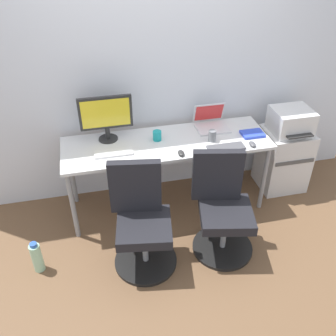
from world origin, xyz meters
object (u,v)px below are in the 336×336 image
(office_chair_right, at_px, (222,209))
(printer, at_px, (291,121))
(open_laptop, at_px, (211,122))
(coffee_mug, at_px, (157,136))
(water_bottle_on_floor, at_px, (37,257))
(desktop_monitor, at_px, (106,115))
(side_cabinet, at_px, (283,159))
(office_chair_left, at_px, (142,222))

(office_chair_right, distance_m, printer, 1.23)
(open_laptop, distance_m, coffee_mug, 0.58)
(printer, bearing_deg, water_bottle_on_floor, -165.76)
(desktop_monitor, distance_m, open_laptop, 1.03)
(side_cabinet, bearing_deg, office_chair_left, -156.76)
(water_bottle_on_floor, height_order, coffee_mug, coffee_mug)
(office_chair_left, bearing_deg, open_laptop, 44.48)
(office_chair_right, distance_m, coffee_mug, 0.90)
(coffee_mug, bearing_deg, water_bottle_on_floor, -151.07)
(office_chair_right, height_order, open_laptop, open_laptop)
(water_bottle_on_floor, height_order, open_laptop, open_laptop)
(printer, relative_size, water_bottle_on_floor, 1.29)
(water_bottle_on_floor, relative_size, coffee_mug, 3.37)
(office_chair_left, relative_size, side_cabinet, 1.40)
(side_cabinet, relative_size, desktop_monitor, 1.40)
(printer, xyz_separation_m, open_laptop, (-0.80, 0.13, 0.02))
(side_cabinet, relative_size, printer, 1.68)
(printer, height_order, desktop_monitor, desktop_monitor)
(water_bottle_on_floor, bearing_deg, desktop_monitor, 46.34)
(office_chair_right, xyz_separation_m, coffee_mug, (-0.42, 0.71, 0.37))
(printer, relative_size, open_laptop, 1.29)
(desktop_monitor, bearing_deg, side_cabinet, -3.67)
(side_cabinet, distance_m, open_laptop, 0.93)
(office_chair_left, height_order, desktop_monitor, desktop_monitor)
(office_chair_right, relative_size, coffee_mug, 10.22)
(printer, bearing_deg, side_cabinet, 90.00)
(office_chair_left, height_order, side_cabinet, office_chair_left)
(side_cabinet, distance_m, water_bottle_on_floor, 2.62)
(coffee_mug, bearing_deg, desktop_monitor, 165.77)
(printer, relative_size, desktop_monitor, 0.83)
(open_laptop, bearing_deg, office_chair_left, -135.52)
(office_chair_right, bearing_deg, desktop_monitor, 136.39)
(office_chair_right, distance_m, open_laptop, 0.93)
(office_chair_left, distance_m, printer, 1.83)
(side_cabinet, height_order, water_bottle_on_floor, side_cabinet)
(office_chair_right, relative_size, side_cabinet, 1.40)
(side_cabinet, height_order, printer, printer)
(printer, xyz_separation_m, desktop_monitor, (-1.81, 0.12, 0.21))
(printer, distance_m, desktop_monitor, 1.82)
(side_cabinet, bearing_deg, desktop_monitor, 176.33)
(water_bottle_on_floor, bearing_deg, coffee_mug, 28.93)
(printer, bearing_deg, office_chair_left, -156.79)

